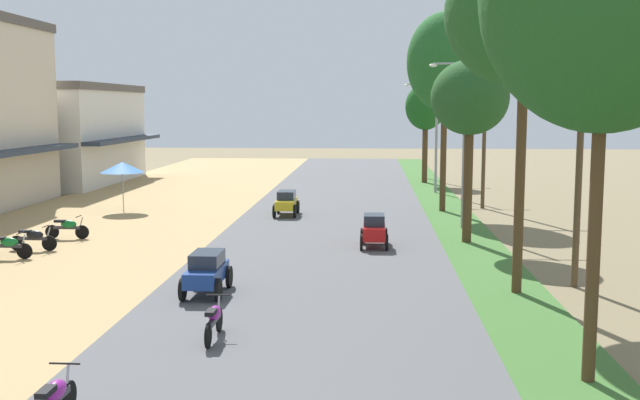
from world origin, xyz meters
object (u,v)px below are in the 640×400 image
at_px(median_tree_second, 525,14).
at_px(motorbike_ahead_third, 214,318).
at_px(streetlamp_near, 465,132).
at_px(streetlamp_far, 425,123).
at_px(car_sedan_blue, 207,271).
at_px(motorbike_ahead_second, 54,398).
at_px(median_tree_third, 470,99).
at_px(car_hatchback_red, 374,229).
at_px(parked_motorbike_fifth, 8,245).
at_px(utility_pole_near, 485,125).
at_px(median_tree_fifth, 426,108).
at_px(vendor_umbrella, 122,167).
at_px(car_sedan_yellow, 286,202).
at_px(streetlamp_mid, 437,116).
at_px(median_tree_fourth, 445,62).
at_px(utility_pole_far, 581,122).
at_px(parked_motorbike_seventh, 68,227).
at_px(parked_motorbike_sixth, 34,238).

relative_size(median_tree_second, motorbike_ahead_third, 5.50).
bearing_deg(streetlamp_near, streetlamp_far, 90.00).
xyz_separation_m(car_sedan_blue, motorbike_ahead_second, (-0.61, -9.04, -0.17)).
height_order(median_tree_third, car_hatchback_red, median_tree_third).
bearing_deg(median_tree_second, parked_motorbike_fifth, 167.67).
bearing_deg(streetlamp_far, utility_pole_near, -83.27).
distance_m(median_tree_fifth, streetlamp_far, 3.37).
relative_size(vendor_umbrella, car_hatchback_red, 1.26).
height_order(median_tree_second, car_sedan_yellow, median_tree_second).
relative_size(streetlamp_mid, car_sedan_yellow, 3.62).
xyz_separation_m(median_tree_third, streetlamp_mid, (0.25, 17.19, -0.89)).
relative_size(median_tree_third, streetlamp_near, 0.98).
bearing_deg(utility_pole_near, streetlamp_mid, 105.72).
relative_size(streetlamp_mid, car_hatchback_red, 4.08).
bearing_deg(median_tree_fourth, median_tree_fifth, 89.50).
distance_m(median_tree_second, utility_pole_far, 3.66).
distance_m(median_tree_fourth, car_sedan_blue, 20.81).
height_order(car_hatchback_red, motorbike_ahead_second, car_hatchback_red).
xyz_separation_m(car_sedan_yellow, motorbike_ahead_second, (-1.17, -24.64, -0.17)).
relative_size(median_tree_second, median_tree_fourth, 0.99).
bearing_deg(car_hatchback_red, car_sedan_blue, -122.33).
bearing_deg(streetlamp_mid, streetlamp_far, 90.00).
bearing_deg(streetlamp_near, motorbike_ahead_second, -113.51).
bearing_deg(car_sedan_blue, parked_motorbike_fifth, 150.69).
bearing_deg(median_tree_second, median_tree_third, 92.84).
bearing_deg(streetlamp_far, parked_motorbike_fifth, -118.39).
bearing_deg(median_tree_second, vendor_umbrella, 136.63).
height_order(vendor_umbrella, car_sedan_yellow, vendor_umbrella).
xyz_separation_m(parked_motorbike_seventh, median_tree_second, (16.39, -7.75, 7.35)).
relative_size(median_tree_third, median_tree_fifth, 1.03).
xyz_separation_m(parked_motorbike_sixth, streetlamp_mid, (16.50, 20.10, 4.20)).
bearing_deg(motorbike_ahead_second, parked_motorbike_sixth, 115.51).
xyz_separation_m(parked_motorbike_fifth, car_hatchback_red, (12.83, 3.05, 0.19)).
relative_size(utility_pole_near, car_sedan_blue, 3.71).
bearing_deg(parked_motorbike_seventh, median_tree_third, 1.29).
bearing_deg(car_hatchback_red, parked_motorbike_seventh, 175.32).
bearing_deg(median_tree_third, vendor_umbrella, 154.75).
relative_size(parked_motorbike_fifth, streetlamp_far, 0.25).
bearing_deg(car_sedan_blue, median_tree_third, 46.62).
bearing_deg(parked_motorbike_sixth, utility_pole_near, 35.97).
height_order(median_tree_second, utility_pole_far, median_tree_second).
xyz_separation_m(parked_motorbike_seventh, motorbike_ahead_third, (8.61, -12.76, 0.02)).
relative_size(motorbike_ahead_second, motorbike_ahead_third, 1.00).
relative_size(median_tree_third, motorbike_ahead_third, 3.95).
relative_size(streetlamp_near, utility_pole_near, 0.87).
distance_m(median_tree_third, streetlamp_mid, 17.22).
distance_m(parked_motorbike_fifth, car_sedan_blue, 9.22).
relative_size(car_sedan_blue, car_hatchback_red, 1.13).
distance_m(median_tree_fifth, streetlamp_mid, 6.21).
distance_m(parked_motorbike_sixth, streetlamp_far, 33.95).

